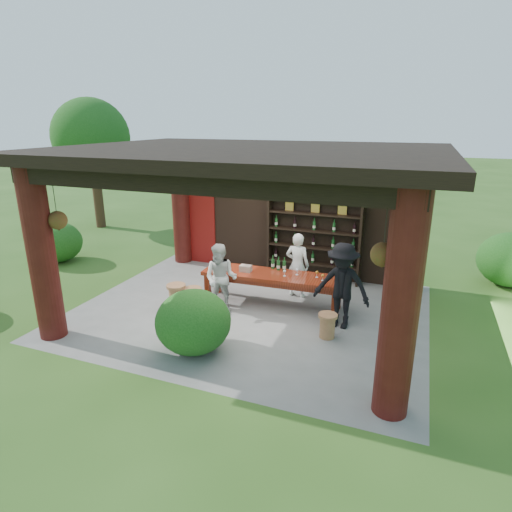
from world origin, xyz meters
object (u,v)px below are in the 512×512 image
(host, at_px, (297,265))
(guest_man, at_px, (342,286))
(tasting_table, at_px, (272,279))
(stool_near_left, at_px, (193,298))
(napkin_basket, at_px, (246,268))
(wine_shelf, at_px, (314,239))
(stool_far_left, at_px, (177,296))
(guest_woman, at_px, (221,278))
(stool_near_right, at_px, (327,325))

(host, height_order, guest_man, guest_man)
(tasting_table, relative_size, guest_man, 1.80)
(stool_near_left, bearing_deg, napkin_basket, 40.57)
(wine_shelf, relative_size, guest_man, 1.38)
(stool_far_left, height_order, host, host)
(wine_shelf, xyz_separation_m, guest_man, (1.19, -2.46, -0.20))
(wine_shelf, height_order, tasting_table, wine_shelf)
(wine_shelf, relative_size, guest_woman, 1.60)
(stool_near_right, relative_size, host, 0.32)
(guest_man, distance_m, napkin_basket, 2.28)
(stool_near_left, height_order, host, host)
(wine_shelf, height_order, guest_man, wine_shelf)
(wine_shelf, xyz_separation_m, host, (-0.07, -1.25, -0.30))
(tasting_table, relative_size, napkin_basket, 12.18)
(guest_man, bearing_deg, guest_woman, -169.00)
(guest_woman, distance_m, napkin_basket, 0.70)
(host, bearing_deg, tasting_table, 63.71)
(tasting_table, relative_size, stool_far_left, 5.66)
(wine_shelf, distance_m, stool_far_left, 3.81)
(host, bearing_deg, napkin_basket, 39.67)
(wine_shelf, height_order, napkin_basket, wine_shelf)
(stool_far_left, distance_m, guest_woman, 1.11)
(tasting_table, distance_m, stool_near_right, 1.86)
(stool_far_left, xyz_separation_m, guest_man, (3.54, 0.43, 0.58))
(guest_woman, bearing_deg, wine_shelf, 55.74)
(wine_shelf, xyz_separation_m, stool_near_left, (-1.98, -2.82, -0.81))
(tasting_table, relative_size, stool_near_right, 6.52)
(guest_woman, bearing_deg, guest_man, -2.67)
(stool_far_left, bearing_deg, guest_woman, 13.81)
(stool_near_right, height_order, napkin_basket, napkin_basket)
(stool_far_left, height_order, guest_woman, guest_woman)
(wine_shelf, distance_m, guest_woman, 3.00)
(guest_man, bearing_deg, wine_shelf, 122.48)
(stool_near_left, height_order, stool_far_left, stool_far_left)
(wine_shelf, distance_m, stool_near_left, 3.54)
(stool_near_right, height_order, stool_far_left, stool_far_left)
(wine_shelf, height_order, stool_far_left, wine_shelf)
(host, bearing_deg, guest_man, 137.28)
(stool_near_right, height_order, host, host)
(stool_far_left, distance_m, napkin_basket, 1.65)
(host, bearing_deg, guest_woman, 48.53)
(guest_woman, bearing_deg, napkin_basket, 56.26)
(stool_near_right, distance_m, guest_man, 0.84)
(tasting_table, relative_size, guest_woman, 2.09)
(stool_near_right, xyz_separation_m, guest_man, (0.14, 0.55, 0.62))
(wine_shelf, relative_size, stool_near_left, 4.80)
(wine_shelf, distance_m, stool_near_right, 3.29)
(stool_near_left, relative_size, host, 0.33)
(stool_far_left, bearing_deg, tasting_table, 26.07)
(guest_man, bearing_deg, tasting_table, 169.56)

